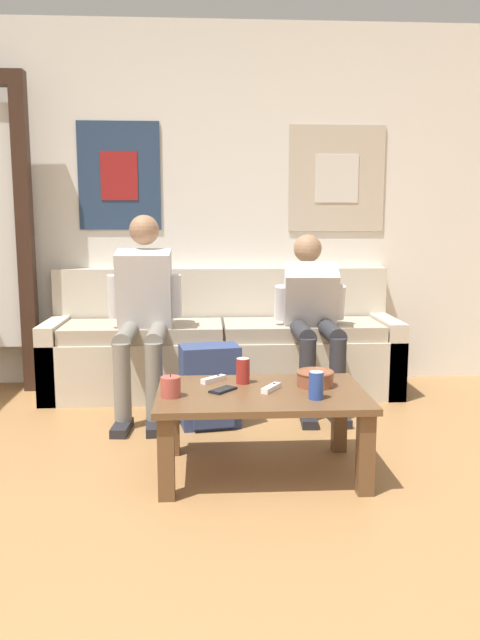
# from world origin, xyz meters

# --- Properties ---
(ground_plane) EXTENTS (18.00, 18.00, 0.00)m
(ground_plane) POSITION_xyz_m (0.00, 0.00, 0.00)
(ground_plane) COLOR #9E7042
(wall_back) EXTENTS (10.00, 0.07, 2.55)m
(wall_back) POSITION_xyz_m (0.00, 2.87, 1.28)
(wall_back) COLOR white
(wall_back) RESTS_ON ground_plane
(couch) EXTENTS (2.39, 0.67, 0.84)m
(couch) POSITION_xyz_m (0.23, 2.54, 0.29)
(couch) COLOR beige
(couch) RESTS_ON ground_plane
(coffee_table) EXTENTS (0.97, 0.63, 0.40)m
(coffee_table) POSITION_xyz_m (0.37, 1.08, 0.33)
(coffee_table) COLOR brown
(coffee_table) RESTS_ON ground_plane
(person_seated_adult) EXTENTS (0.47, 0.87, 1.21)m
(person_seated_adult) POSITION_xyz_m (-0.27, 2.15, 0.65)
(person_seated_adult) COLOR gray
(person_seated_adult) RESTS_ON ground_plane
(person_seated_teen) EXTENTS (0.47, 0.89, 1.09)m
(person_seated_teen) POSITION_xyz_m (0.80, 2.20, 0.60)
(person_seated_teen) COLOR #2D2D33
(person_seated_teen) RESTS_ON ground_plane
(backpack) EXTENTS (0.36, 0.28, 0.47)m
(backpack) POSITION_xyz_m (0.14, 1.78, 0.23)
(backpack) COLOR navy
(backpack) RESTS_ON ground_plane
(ceramic_bowl) EXTENTS (0.18, 0.18, 0.08)m
(ceramic_bowl) POSITION_xyz_m (0.63, 1.16, 0.44)
(ceramic_bowl) COLOR brown
(ceramic_bowl) RESTS_ON coffee_table
(pillar_candle) EXTENTS (0.09, 0.09, 0.10)m
(pillar_candle) POSITION_xyz_m (-0.05, 1.01, 0.44)
(pillar_candle) COLOR #B24C42
(pillar_candle) RESTS_ON coffee_table
(drink_can_blue) EXTENTS (0.07, 0.07, 0.12)m
(drink_can_blue) POSITION_xyz_m (0.60, 0.94, 0.46)
(drink_can_blue) COLOR #28479E
(drink_can_blue) RESTS_ON coffee_table
(drink_can_red) EXTENTS (0.07, 0.07, 0.12)m
(drink_can_red) POSITION_xyz_m (0.29, 1.23, 0.46)
(drink_can_red) COLOR maroon
(drink_can_red) RESTS_ON coffee_table
(game_controller_near_left) EXTENTS (0.13, 0.12, 0.03)m
(game_controller_near_left) POSITION_xyz_m (0.15, 1.27, 0.41)
(game_controller_near_left) COLOR white
(game_controller_near_left) RESTS_ON coffee_table
(game_controller_near_right) EXTENTS (0.11, 0.14, 0.03)m
(game_controller_near_right) POSITION_xyz_m (0.41, 1.09, 0.41)
(game_controller_near_right) COLOR white
(game_controller_near_right) RESTS_ON coffee_table
(cell_phone) EXTENTS (0.14, 0.15, 0.01)m
(cell_phone) POSITION_xyz_m (0.19, 1.09, 0.40)
(cell_phone) COLOR black
(cell_phone) RESTS_ON coffee_table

